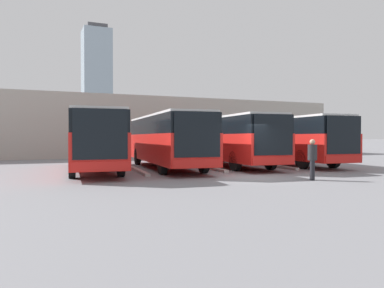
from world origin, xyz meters
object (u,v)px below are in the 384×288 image
(bus_1, at_px, (228,139))
(bus_2, at_px, (166,139))
(bus_3, at_px, (92,139))
(bus_0, at_px, (285,139))
(pedestrian, at_px, (312,158))

(bus_1, height_order, bus_2, same)
(bus_1, height_order, bus_3, same)
(bus_2, xyz_separation_m, bus_3, (4.28, 0.03, 0.00))
(bus_0, xyz_separation_m, bus_1, (4.28, -0.33, 0.00))
(bus_1, relative_size, bus_2, 1.00)
(bus_0, relative_size, bus_2, 1.00)
(bus_0, distance_m, bus_1, 4.30)
(bus_1, bearing_deg, bus_2, 8.53)
(bus_1, relative_size, pedestrian, 6.62)
(bus_3, relative_size, pedestrian, 6.62)
(bus_1, distance_m, pedestrian, 8.57)
(bus_3, bearing_deg, bus_1, -173.05)
(bus_0, height_order, pedestrian, bus_0)
(bus_1, bearing_deg, bus_3, 6.95)
(bus_2, height_order, bus_3, same)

